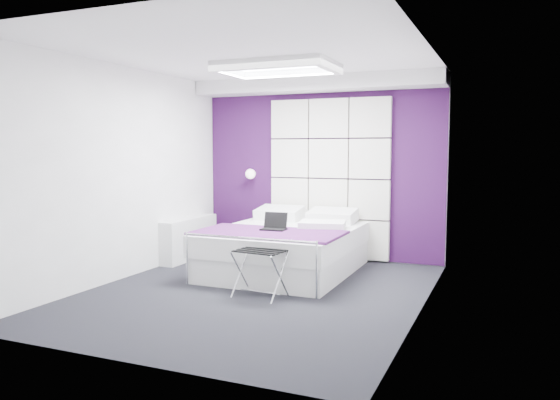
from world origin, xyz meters
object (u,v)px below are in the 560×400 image
at_px(nightstand, 273,220).
at_px(laptop, 275,225).
at_px(luggage_rack, 260,274).
at_px(radiator, 189,239).
at_px(wall_lamp, 252,174).
at_px(bed, 285,248).

distance_m(nightstand, laptop, 1.44).
bearing_deg(luggage_rack, radiator, 147.63).
xyz_separation_m(nightstand, laptop, (0.61, -1.31, 0.12)).
relative_size(wall_lamp, nightstand, 0.34).
xyz_separation_m(wall_lamp, bed, (0.96, -0.98, -0.90)).
bearing_deg(luggage_rack, nightstand, 116.75).
xyz_separation_m(bed, luggage_rack, (0.21, -1.23, -0.06)).
bearing_deg(luggage_rack, wall_lamp, 124.25).
xyz_separation_m(wall_lamp, radiator, (-0.64, -0.76, -0.92)).
distance_m(nightstand, luggage_rack, 2.33).
bearing_deg(laptop, bed, 87.83).
bearing_deg(radiator, bed, -7.95).
bearing_deg(luggage_rack, laptop, 109.40).
bearing_deg(nightstand, laptop, -65.10).
height_order(wall_lamp, bed, wall_lamp).
relative_size(nightstand, laptop, 1.48).
xyz_separation_m(wall_lamp, luggage_rack, (1.17, -2.21, -0.97)).
bearing_deg(wall_lamp, nightstand, -6.28).
xyz_separation_m(radiator, nightstand, (1.00, 0.72, 0.23)).
bearing_deg(luggage_rack, bed, 106.03).
height_order(radiator, luggage_rack, radiator).
bearing_deg(laptop, wall_lamp, 122.29).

